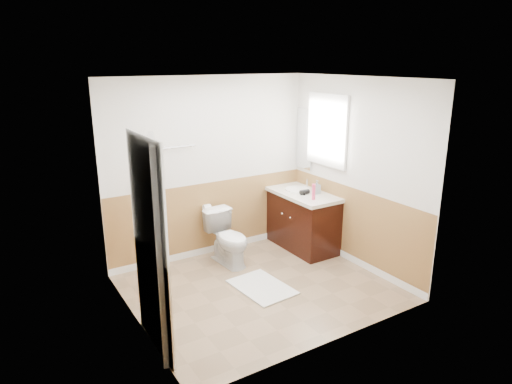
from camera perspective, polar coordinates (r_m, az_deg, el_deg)
floor at (r=5.68m, az=0.48°, el=-11.97°), size 3.00×3.00×0.00m
ceiling at (r=5.00m, az=0.55°, el=14.12°), size 3.00×3.00×0.00m
wall_back at (r=6.30m, az=-5.82°, el=3.02°), size 3.00×0.00×3.00m
wall_front at (r=4.22m, az=10.01°, el=-3.94°), size 3.00×0.00×3.00m
wall_left at (r=4.62m, az=-15.45°, el=-2.50°), size 0.00×3.00×3.00m
wall_right at (r=6.11m, az=12.50°, el=2.29°), size 0.00×3.00×3.00m
wainscot_back at (r=6.51m, az=-5.58°, el=-3.44°), size 3.00×0.00×3.00m
wainscot_front at (r=4.54m, az=9.43°, el=-12.82°), size 3.00×0.00×3.00m
wainscot_left at (r=4.91m, az=-14.65°, el=-10.80°), size 0.00×2.60×2.60m
wainscot_right at (r=6.32m, az=12.01°, el=-4.33°), size 0.00×2.60×2.60m
toilet at (r=6.19m, az=-3.48°, el=-5.81°), size 0.46×0.74×0.73m
bath_mat at (r=5.67m, az=0.74°, el=-11.88°), size 0.61×0.84×0.02m
vanity_cabinet at (r=6.71m, az=5.90°, el=-3.74°), size 0.55×1.10×0.80m
vanity_knob_left at (r=6.41m, az=4.35°, el=-3.23°), size 0.03×0.03×0.03m
vanity_knob_right at (r=6.57m, az=3.32°, el=-2.74°), size 0.03×0.03×0.03m
countertop at (r=6.57m, az=5.94°, el=-0.27°), size 0.60×1.15×0.05m
sink_basin at (r=6.68m, az=5.23°, el=0.34°), size 0.36×0.36×0.02m
faucet at (r=6.77m, az=6.46°, el=1.05°), size 0.02×0.02×0.14m
lotion_bottle at (r=6.22m, az=7.26°, el=0.02°), size 0.05×0.05×0.22m
soap_dispenser at (r=6.51m, az=7.64°, el=0.64°), size 0.10×0.10×0.20m
hair_dryer_body at (r=6.46m, az=6.13°, el=0.00°), size 0.14×0.07×0.07m
hair_dryer_handle at (r=6.43m, az=6.10°, el=-0.37°), size 0.03×0.03×0.07m
mirror_panel at (r=6.85m, az=6.10°, el=6.64°), size 0.02×0.35×0.90m
window_frame at (r=6.42m, az=8.92°, el=7.70°), size 0.04×0.80×1.00m
window_glass at (r=6.43m, az=9.03°, el=7.71°), size 0.01×0.70×0.90m
door at (r=4.32m, az=-12.20°, el=-6.84°), size 0.29×0.78×2.04m
door_frame at (r=4.30m, az=-13.17°, el=-6.91°), size 0.02×0.92×2.10m
door_knob at (r=4.65m, az=-12.85°, el=-6.09°), size 0.06×0.06×0.06m
towel_bar at (r=5.97m, az=-10.45°, el=5.52°), size 0.62×0.02×0.02m
tp_holder_bar at (r=6.35m, az=-6.20°, el=-2.05°), size 0.14×0.02×0.02m
tp_roll at (r=6.35m, az=-6.20°, el=-2.05°), size 0.10×0.11×0.11m
tp_sheet at (r=6.39m, az=-6.17°, el=-2.99°), size 0.10×0.01×0.16m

